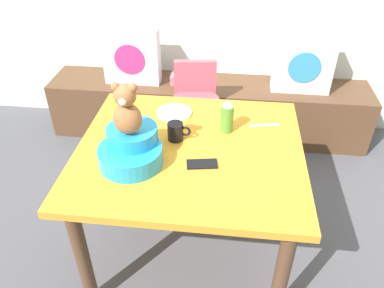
{
  "coord_description": "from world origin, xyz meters",
  "views": [
    {
      "loc": [
        0.19,
        -1.52,
        1.86
      ],
      "look_at": [
        0.0,
        0.1,
        0.69
      ],
      "focal_mm": 35.45,
      "sensor_mm": 36.0,
      "label": 1
    }
  ],
  "objects_px": {
    "highchair": "(195,104)",
    "infant_seat_teal": "(131,148)",
    "book_stack": "(183,79)",
    "ketchup_bottle": "(227,117)",
    "dinner_plate_near": "(174,113)",
    "pillow_floral_left": "(132,56)",
    "cell_phone": "(202,164)",
    "pillow_floral_right": "(303,64)",
    "dining_table": "(190,164)",
    "coffee_mug": "(176,131)",
    "teddy_bear": "(127,110)"
  },
  "relations": [
    {
      "from": "pillow_floral_left",
      "to": "coffee_mug",
      "type": "bearing_deg",
      "value": -65.65
    },
    {
      "from": "book_stack",
      "to": "infant_seat_teal",
      "type": "relative_size",
      "value": 0.61
    },
    {
      "from": "pillow_floral_left",
      "to": "coffee_mug",
      "type": "relative_size",
      "value": 3.67
    },
    {
      "from": "pillow_floral_right",
      "to": "infant_seat_teal",
      "type": "height_order",
      "value": "same"
    },
    {
      "from": "infant_seat_teal",
      "to": "pillow_floral_right",
      "type": "bearing_deg",
      "value": 54.65
    },
    {
      "from": "pillow_floral_right",
      "to": "dinner_plate_near",
      "type": "distance_m",
      "value": 1.25
    },
    {
      "from": "dinner_plate_near",
      "to": "pillow_floral_left",
      "type": "bearing_deg",
      "value": 117.58
    },
    {
      "from": "book_stack",
      "to": "ketchup_bottle",
      "type": "height_order",
      "value": "ketchup_bottle"
    },
    {
      "from": "teddy_bear",
      "to": "ketchup_bottle",
      "type": "relative_size",
      "value": 1.35
    },
    {
      "from": "pillow_floral_right",
      "to": "infant_seat_teal",
      "type": "distance_m",
      "value": 1.69
    },
    {
      "from": "highchair",
      "to": "teddy_bear",
      "type": "distance_m",
      "value": 1.1
    },
    {
      "from": "dining_table",
      "to": "pillow_floral_left",
      "type": "bearing_deg",
      "value": 116.2
    },
    {
      "from": "infant_seat_teal",
      "to": "dinner_plate_near",
      "type": "relative_size",
      "value": 1.65
    },
    {
      "from": "highchair",
      "to": "dinner_plate_near",
      "type": "xyz_separation_m",
      "value": [
        -0.07,
        -0.51,
        0.22
      ]
    },
    {
      "from": "infant_seat_teal",
      "to": "teddy_bear",
      "type": "relative_size",
      "value": 1.32
    },
    {
      "from": "highchair",
      "to": "dining_table",
      "type": "bearing_deg",
      "value": -85.93
    },
    {
      "from": "cell_phone",
      "to": "pillow_floral_left",
      "type": "bearing_deg",
      "value": 16.89
    },
    {
      "from": "pillow_floral_right",
      "to": "dining_table",
      "type": "relative_size",
      "value": 0.39
    },
    {
      "from": "book_stack",
      "to": "teddy_bear",
      "type": "distance_m",
      "value": 1.49
    },
    {
      "from": "highchair",
      "to": "infant_seat_teal",
      "type": "xyz_separation_m",
      "value": [
        -0.2,
        -0.96,
        0.29
      ]
    },
    {
      "from": "highchair",
      "to": "ketchup_bottle",
      "type": "xyz_separation_m",
      "value": [
        0.23,
        -0.65,
        0.31
      ]
    },
    {
      "from": "highchair",
      "to": "dinner_plate_near",
      "type": "bearing_deg",
      "value": -97.65
    },
    {
      "from": "pillow_floral_right",
      "to": "book_stack",
      "type": "distance_m",
      "value": 0.94
    },
    {
      "from": "ketchup_bottle",
      "to": "coffee_mug",
      "type": "distance_m",
      "value": 0.28
    },
    {
      "from": "pillow_floral_left",
      "to": "cell_phone",
      "type": "xyz_separation_m",
      "value": [
        0.68,
        -1.37,
        0.06
      ]
    },
    {
      "from": "teddy_bear",
      "to": "dinner_plate_near",
      "type": "relative_size",
      "value": 1.25
    },
    {
      "from": "dinner_plate_near",
      "to": "highchair",
      "type": "bearing_deg",
      "value": 82.35
    },
    {
      "from": "pillow_floral_left",
      "to": "infant_seat_teal",
      "type": "bearing_deg",
      "value": -75.69
    },
    {
      "from": "highchair",
      "to": "dinner_plate_near",
      "type": "height_order",
      "value": "highchair"
    },
    {
      "from": "pillow_floral_right",
      "to": "dining_table",
      "type": "bearing_deg",
      "value": -120.03
    },
    {
      "from": "book_stack",
      "to": "infant_seat_teal",
      "type": "xyz_separation_m",
      "value": [
        -0.06,
        -1.4,
        0.31
      ]
    },
    {
      "from": "infant_seat_teal",
      "to": "coffee_mug",
      "type": "distance_m",
      "value": 0.27
    },
    {
      "from": "dining_table",
      "to": "teddy_bear",
      "type": "bearing_deg",
      "value": -152.28
    },
    {
      "from": "highchair",
      "to": "infant_seat_teal",
      "type": "relative_size",
      "value": 2.39
    },
    {
      "from": "dinner_plate_near",
      "to": "pillow_floral_right",
      "type": "bearing_deg",
      "value": 47.64
    },
    {
      "from": "pillow_floral_right",
      "to": "dining_table",
      "type": "height_order",
      "value": "pillow_floral_right"
    },
    {
      "from": "dining_table",
      "to": "dinner_plate_near",
      "type": "bearing_deg",
      "value": 111.97
    },
    {
      "from": "ketchup_bottle",
      "to": "highchair",
      "type": "bearing_deg",
      "value": 109.77
    },
    {
      "from": "pillow_floral_right",
      "to": "ketchup_bottle",
      "type": "height_order",
      "value": "ketchup_bottle"
    },
    {
      "from": "dining_table",
      "to": "book_stack",
      "type": "bearing_deg",
      "value": 99.18
    },
    {
      "from": "book_stack",
      "to": "dinner_plate_near",
      "type": "xyz_separation_m",
      "value": [
        0.08,
        -0.95,
        0.25
      ]
    },
    {
      "from": "infant_seat_teal",
      "to": "teddy_bear",
      "type": "height_order",
      "value": "teddy_bear"
    },
    {
      "from": "ketchup_bottle",
      "to": "coffee_mug",
      "type": "xyz_separation_m",
      "value": [
        -0.25,
        -0.11,
        -0.04
      ]
    },
    {
      "from": "book_stack",
      "to": "ketchup_bottle",
      "type": "relative_size",
      "value": 1.08
    },
    {
      "from": "highchair",
      "to": "infant_seat_teal",
      "type": "height_order",
      "value": "infant_seat_teal"
    },
    {
      "from": "book_stack",
      "to": "teddy_bear",
      "type": "relative_size",
      "value": 0.8
    },
    {
      "from": "pillow_floral_right",
      "to": "book_stack",
      "type": "xyz_separation_m",
      "value": [
        -0.92,
        0.02,
        -0.18
      ]
    },
    {
      "from": "pillow_floral_left",
      "to": "dining_table",
      "type": "distance_m",
      "value": 1.38
    },
    {
      "from": "dining_table",
      "to": "cell_phone",
      "type": "distance_m",
      "value": 0.18
    },
    {
      "from": "pillow_floral_right",
      "to": "highchair",
      "type": "xyz_separation_m",
      "value": [
        -0.78,
        -0.42,
        -0.16
      ]
    }
  ]
}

